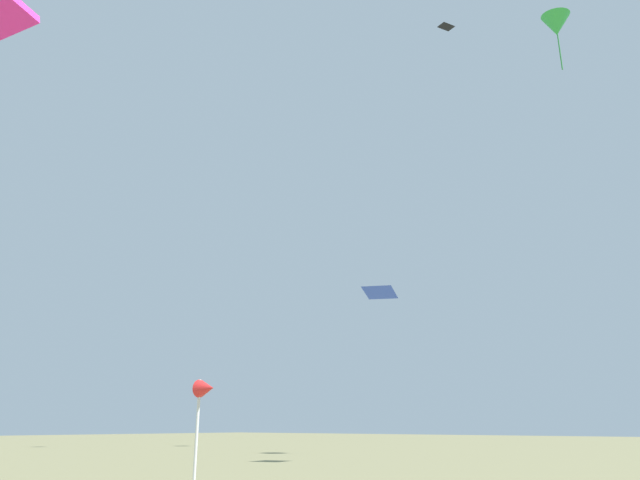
# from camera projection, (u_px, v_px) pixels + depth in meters

# --- Properties ---
(distant_kite_blue_overhead_distant) EXTENTS (1.20, 1.18, 0.38)m
(distant_kite_blue_overhead_distant) POSITION_uv_depth(u_px,v_px,m) (380.00, 291.00, 17.01)
(distant_kite_blue_overhead_distant) COLOR blue
(distant_kite_green_low_left) EXTENTS (1.19, 1.20, 2.28)m
(distant_kite_green_low_left) POSITION_uv_depth(u_px,v_px,m) (556.00, 25.00, 20.93)
(distant_kite_green_low_left) COLOR green
(distant_kite_black_mid_right) EXTENTS (0.76, 0.78, 0.27)m
(distant_kite_black_mid_right) POSITION_uv_depth(u_px,v_px,m) (446.00, 26.00, 28.04)
(distant_kite_black_mid_right) COLOR black
(marker_flag) EXTENTS (0.30, 0.24, 1.62)m
(marker_flag) POSITION_uv_depth(u_px,v_px,m) (205.00, 396.00, 7.83)
(marker_flag) COLOR silver
(marker_flag) RESTS_ON ground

